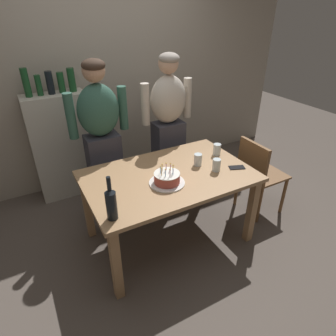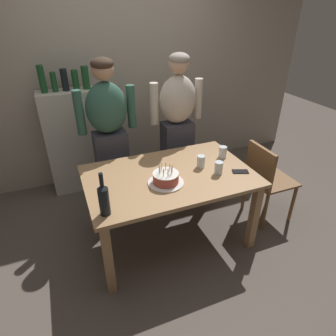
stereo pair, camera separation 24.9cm
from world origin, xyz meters
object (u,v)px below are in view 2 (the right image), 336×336
Objects in this scene: water_glass_far at (201,161)px; cell_phone at (240,172)px; person_man_bearded at (110,137)px; birthday_cake at (166,179)px; wine_bottle at (104,199)px; water_glass_side at (223,152)px; person_woman_cardigan at (177,126)px; water_glass_near at (219,168)px; dining_chair at (265,177)px.

cell_phone is (0.29, -0.22, -0.05)m from water_glass_far.
person_man_bearded reaches higher than water_glass_far.
birthday_cake is 0.89× the size of wine_bottle.
water_glass_side is at bearing 18.39° from birthday_cake.
water_glass_far is at bearing 19.28° from birthday_cake.
person_man_bearded reaches higher than birthday_cake.
wine_bottle is at bearing 46.01° from person_woman_cardigan.
water_glass_far is 0.98× the size of water_glass_side.
birthday_cake is 0.71m from cell_phone.
person_man_bearded reaches higher than water_glass_side.
person_man_bearded is (-0.99, 0.94, 0.13)m from cell_phone.
water_glass_near is at bearing 10.38° from wine_bottle.
dining_chair is (0.63, 0.07, -0.28)m from water_glass_near.
dining_chair is (0.64, -0.81, -0.36)m from person_woman_cardigan.
person_man_bearded is 1.90× the size of dining_chair.
birthday_cake is 0.50m from water_glass_near.
water_glass_near is 0.69m from dining_chair.
water_glass_far is at bearing 117.97° from water_glass_near.
water_glass_side is 0.31m from cell_phone.
water_glass_side is at bearing 17.12° from water_glass_far.
water_glass_near is at bearing -2.96° from birthday_cake.
person_man_bearded reaches higher than cell_phone.
water_glass_near is 0.07× the size of person_man_bearded.
birthday_cake reaches higher than water_glass_near.
water_glass_near is at bearing 91.11° from person_woman_cardigan.
person_woman_cardigan is at bearing -180.00° from person_man_bearded.
cell_phone is at bearing -6.30° from birthday_cake.
birthday_cake is 1.16m from dining_chair.
birthday_cake is 0.19× the size of person_man_bearded.
water_glass_side is at bearing 109.14° from person_woman_cardigan.
water_glass_near is 0.22m from cell_phone.
water_glass_near and water_glass_side have the same top height.
person_man_bearded is at bearing 134.27° from water_glass_far.
dining_chair is (0.43, 0.12, -0.23)m from cell_phone.
person_woman_cardigan reaches higher than cell_phone.
cell_phone is 0.09× the size of person_man_bearded.
cell_phone is at bearing 136.60° from person_man_bearded.
birthday_cake is 2.62× the size of water_glass_near.
person_woman_cardigan is at bearing 84.20° from water_glass_far.
wine_bottle reaches higher than birthday_cake.
water_glass_far is 0.07× the size of person_man_bearded.
cell_phone is (1.26, 0.14, -0.13)m from wine_bottle.
dining_chair is at bearing 6.55° from water_glass_near.
water_glass_near is at bearing 96.55° from dining_chair.
person_man_bearded is at bearing 147.62° from water_glass_side.
water_glass_far is at bearing 164.42° from cell_phone.
dining_chair is (1.69, 0.27, -0.36)m from wine_bottle.
birthday_cake reaches higher than cell_phone.
birthday_cake reaches higher than water_glass_far.
person_woman_cardigan is 1.90× the size of dining_chair.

